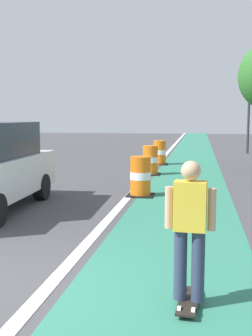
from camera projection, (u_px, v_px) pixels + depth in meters
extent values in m
cube|color=#2D755B|center=(189.00, 172.00, 16.70)|extent=(2.50, 80.00, 0.01)
cube|color=silver|center=(151.00, 171.00, 16.96)|extent=(0.20, 80.00, 0.01)
cube|color=black|center=(188.00, 301.00, 4.89)|extent=(0.27, 0.81, 0.02)
cylinder|color=silver|center=(184.00, 292.00, 5.17)|extent=(0.05, 0.11, 0.11)
cylinder|color=silver|center=(197.00, 293.00, 5.13)|extent=(0.05, 0.11, 0.11)
cylinder|color=silver|center=(179.00, 311.00, 4.66)|extent=(0.05, 0.11, 0.11)
cylinder|color=silver|center=(193.00, 312.00, 4.63)|extent=(0.05, 0.11, 0.11)
cylinder|color=#2D3851|center=(180.00, 265.00, 4.87)|extent=(0.15, 0.15, 0.82)
cylinder|color=#2D3851|center=(198.00, 266.00, 4.82)|extent=(0.15, 0.15, 0.82)
cube|color=gold|center=(190.00, 206.00, 4.76)|extent=(0.37, 0.24, 0.56)
cylinder|color=tan|center=(169.00, 207.00, 4.82)|extent=(0.09, 0.09, 0.48)
cylinder|color=tan|center=(212.00, 209.00, 4.71)|extent=(0.09, 0.09, 0.48)
sphere|color=tan|center=(191.00, 171.00, 4.71)|extent=(0.22, 0.22, 0.22)
cylinder|color=black|center=(42.00, 187.00, 11.16)|extent=(0.31, 0.69, 0.68)
cylinder|color=orange|center=(140.00, 187.00, 11.69)|extent=(0.56, 0.56, 0.42)
cylinder|color=white|center=(140.00, 176.00, 11.65)|extent=(0.57, 0.57, 0.21)
cylinder|color=orange|center=(140.00, 164.00, 11.61)|extent=(0.56, 0.56, 0.42)
cube|color=black|center=(140.00, 195.00, 11.71)|extent=(0.73, 0.73, 0.04)
cylinder|color=orange|center=(150.00, 168.00, 15.97)|extent=(0.56, 0.56, 0.42)
cylinder|color=white|center=(150.00, 160.00, 15.94)|extent=(0.57, 0.57, 0.21)
cylinder|color=orange|center=(150.00, 151.00, 15.90)|extent=(0.56, 0.56, 0.42)
cube|color=black|center=(150.00, 174.00, 16.00)|extent=(0.73, 0.73, 0.04)
cylinder|color=orange|center=(160.00, 159.00, 19.33)|extent=(0.56, 0.56, 0.42)
cylinder|color=white|center=(160.00, 152.00, 19.29)|extent=(0.57, 0.57, 0.21)
cylinder|color=orange|center=(160.00, 145.00, 19.25)|extent=(0.56, 0.56, 0.42)
cube|color=black|center=(160.00, 164.00, 19.35)|extent=(0.73, 0.73, 0.04)
cylinder|color=#2D2D2D|center=(248.00, 118.00, 24.98)|extent=(0.14, 0.14, 4.20)
cube|color=black|center=(250.00, 74.00, 24.67)|extent=(0.32, 0.32, 0.90)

